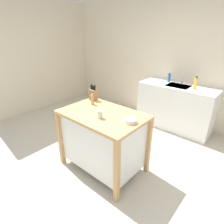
% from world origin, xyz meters
% --- Properties ---
extents(ground_plane, '(6.84, 6.84, 0.00)m').
position_xyz_m(ground_plane, '(0.00, 0.00, 0.00)').
color(ground_plane, '#BCB29E').
rests_on(ground_plane, ground).
extents(wall_back, '(5.84, 0.10, 2.60)m').
position_xyz_m(wall_back, '(0.00, 2.30, 1.30)').
color(wall_back, beige).
rests_on(wall_back, ground).
extents(wall_left, '(0.10, 2.90, 2.60)m').
position_xyz_m(wall_left, '(-2.92, 0.85, 1.30)').
color(wall_left, beige).
rests_on(wall_left, ground).
extents(kitchen_island, '(1.15, 0.75, 0.90)m').
position_xyz_m(kitchen_island, '(-0.03, 0.03, 0.50)').
color(kitchen_island, tan).
rests_on(kitchen_island, ground).
extents(knife_block, '(0.11, 0.09, 0.25)m').
position_xyz_m(knife_block, '(-0.48, 0.30, 0.99)').
color(knife_block, olive).
rests_on(knife_block, kitchen_island).
extents(bowl_ceramic_small, '(0.15, 0.15, 0.05)m').
position_xyz_m(bowl_ceramic_small, '(0.42, 0.05, 0.93)').
color(bowl_ceramic_small, silver).
rests_on(bowl_ceramic_small, kitchen_island).
extents(drinking_cup, '(0.07, 0.07, 0.10)m').
position_xyz_m(drinking_cup, '(0.05, -0.10, 0.95)').
color(drinking_cup, silver).
rests_on(drinking_cup, kitchen_island).
extents(pepper_grinder, '(0.04, 0.04, 0.17)m').
position_xyz_m(pepper_grinder, '(-0.36, 0.16, 0.98)').
color(pepper_grinder, tan).
rests_on(pepper_grinder, kitchen_island).
extents(trash_bin, '(0.36, 0.28, 0.63)m').
position_xyz_m(trash_bin, '(-0.84, 0.03, 0.32)').
color(trash_bin, gray).
rests_on(trash_bin, ground).
extents(sink_counter, '(1.49, 0.60, 0.91)m').
position_xyz_m(sink_counter, '(0.22, 1.95, 0.46)').
color(sink_counter, silver).
rests_on(sink_counter, ground).
extents(sink_faucet, '(0.02, 0.02, 0.22)m').
position_xyz_m(sink_faucet, '(0.22, 2.09, 1.02)').
color(sink_faucet, '#B7BCC1').
rests_on(sink_faucet, sink_counter).
extents(bottle_dish_soap, '(0.06, 0.06, 0.18)m').
position_xyz_m(bottle_dish_soap, '(-0.05, 2.07, 1.00)').
color(bottle_dish_soap, blue).
rests_on(bottle_dish_soap, sink_counter).
extents(bottle_hand_soap, '(0.06, 0.06, 0.24)m').
position_xyz_m(bottle_hand_soap, '(0.54, 1.91, 1.02)').
color(bottle_hand_soap, yellow).
rests_on(bottle_hand_soap, sink_counter).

